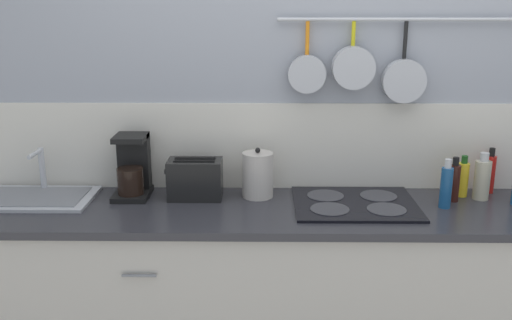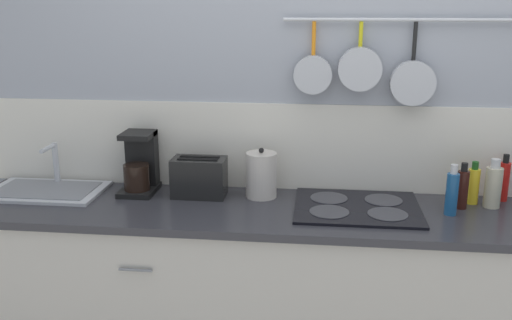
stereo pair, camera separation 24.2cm
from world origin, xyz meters
The scene contains 13 objects.
wall_back centered at (0.00, 0.32, 1.27)m, with size 7.20×0.16×2.60m.
cabinet_base centered at (0.00, 0.00, 0.42)m, with size 3.33×0.54×0.85m.
countertop centered at (0.00, 0.00, 0.86)m, with size 3.37×0.57×0.03m.
sink_basin centered at (-1.38, 0.10, 0.90)m, with size 0.53×0.34×0.21m.
coffee_maker centered at (-0.94, 0.18, 1.00)m, with size 0.16×0.21×0.29m.
toaster centered at (-0.65, 0.13, 0.97)m, with size 0.26×0.14×0.18m.
kettle centered at (-0.36, 0.16, 0.99)m, with size 0.14×0.14×0.23m.
cooktop centered at (0.07, 0.05, 0.89)m, with size 0.54×0.44×0.01m.
bottle_dish_soap centered at (0.46, 0.02, 0.98)m, with size 0.05×0.05×0.22m.
bottle_cooking_wine centered at (0.52, 0.11, 0.97)m, with size 0.05×0.05×0.20m.
bottle_vinegar centered at (0.58, 0.18, 0.97)m, with size 0.05×0.05×0.19m.
bottle_sesame_oil centered at (0.65, 0.14, 0.98)m, with size 0.07×0.07×0.22m.
bottle_hot_sauce centered at (0.73, 0.23, 0.98)m, with size 0.05×0.05×0.21m.
Camera 2 is at (-0.10, -2.32, 1.74)m, focal length 40.00 mm.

